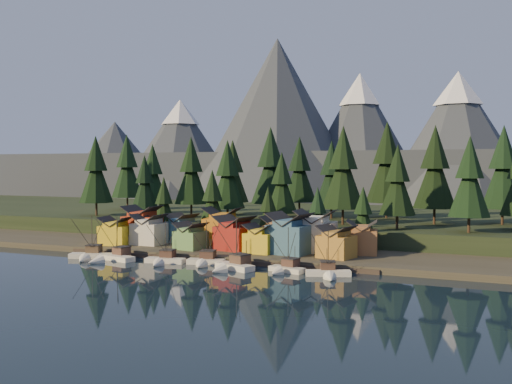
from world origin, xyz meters
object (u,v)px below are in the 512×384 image
at_px(boat_1, 111,252).
at_px(house_back_0, 142,223).
at_px(house_front_0, 115,230).
at_px(house_back_1, 182,227).
at_px(boat_6, 329,267).
at_px(house_front_1, 149,228).
at_px(boat_2, 163,255).
at_px(boat_3, 205,255).
at_px(boat_4, 231,259).
at_px(boat_5, 285,263).
at_px(boat_0, 89,250).

xyz_separation_m(boat_1, house_back_0, (-6.94, 23.59, 4.68)).
height_order(house_front_0, house_back_1, house_back_1).
xyz_separation_m(boat_6, house_front_1, (-55.12, 17.75, 3.85)).
height_order(boat_6, house_back_0, house_back_0).
height_order(house_front_0, house_front_1, house_front_1).
height_order(boat_1, boat_2, boat_1).
xyz_separation_m(house_front_0, house_back_0, (2.73, 8.65, 1.32)).
distance_m(boat_3, boat_6, 30.17).
bearing_deg(boat_1, house_back_1, 93.42).
distance_m(boat_4, boat_5, 11.83).
bearing_deg(boat_3, house_front_0, 150.46).
height_order(boat_2, boat_4, boat_4).
bearing_deg(boat_0, house_front_1, 57.22).
relative_size(boat_4, house_front_1, 1.51).
distance_m(boat_0, boat_3, 30.16).
bearing_deg(boat_5, boat_0, -163.36).
xyz_separation_m(boat_1, house_back_1, (4.65, 25.77, 3.62)).
bearing_deg(boat_0, boat_2, -14.32).
relative_size(boat_1, boat_3, 1.09).
xyz_separation_m(boat_2, house_front_1, (-15.29, 17.36, 3.75)).
relative_size(boat_0, house_back_0, 1.17).
xyz_separation_m(boat_3, house_front_1, (-25.06, 15.17, 3.56)).
height_order(boat_0, house_back_0, house_back_0).
relative_size(boat_6, house_front_0, 1.27).
bearing_deg(house_back_0, house_back_1, 6.08).
xyz_separation_m(boat_2, house_front_0, (-23.36, 13.42, 3.36)).
bearing_deg(boat_0, boat_3, -11.40).
bearing_deg(house_back_1, boat_2, -57.58).
distance_m(boat_5, house_back_0, 55.21).
bearing_deg(boat_6, boat_1, 160.81).
distance_m(boat_4, house_front_1, 38.64).
height_order(boat_5, house_front_0, boat_5).
bearing_deg(boat_6, boat_4, 162.66).
height_order(boat_0, boat_3, boat_0).
xyz_separation_m(boat_4, house_back_1, (-27.27, 25.79, 3.22)).
xyz_separation_m(boat_1, boat_2, (13.69, 1.53, -0.01)).
distance_m(boat_2, house_back_0, 30.57).
bearing_deg(boat_6, house_back_1, 132.84).
height_order(boat_3, house_front_1, boat_3).
height_order(boat_2, house_back_1, boat_2).
bearing_deg(house_back_1, boat_5, -19.55).
bearing_deg(house_back_1, house_front_0, -130.97).
xyz_separation_m(boat_1, boat_6, (53.51, 1.14, -0.12)).
bearing_deg(boat_2, boat_6, -9.26).
bearing_deg(house_front_0, house_back_0, 65.08).
height_order(boat_3, boat_5, boat_3).
xyz_separation_m(boat_0, house_front_0, (-3.18, 14.76, 3.30)).
xyz_separation_m(boat_0, house_back_1, (11.15, 25.58, 3.56)).
distance_m(boat_6, house_back_1, 54.84).
relative_size(boat_0, house_back_1, 1.37).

